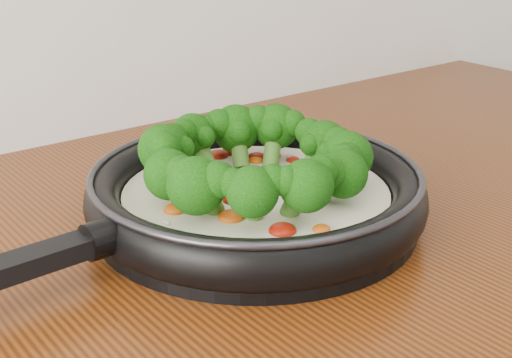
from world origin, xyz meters
TOP-DOWN VIEW (x-y plane):
  - skillet at (-0.05, 1.11)m, footprint 0.58×0.38m

SIDE VIEW (x-z plane):
  - skillet at x=-0.05m, z-range 0.89..0.99m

